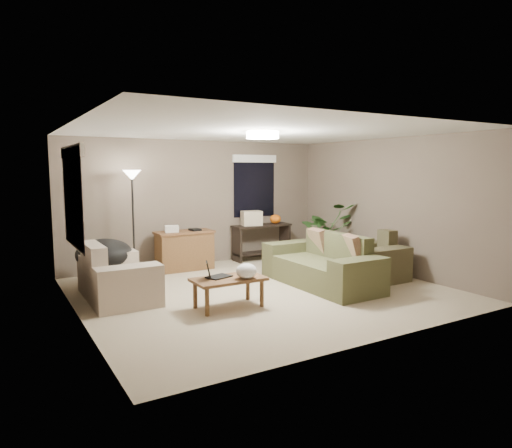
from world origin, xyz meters
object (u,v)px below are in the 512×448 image
armchair (372,263)px  coffee_table (229,282)px  cat_scratching_post (380,265)px  main_sofa (322,267)px  papasan_chair (104,259)px  desk (185,250)px  console_table (262,239)px  floor_lamp (132,188)px  loveseat (116,279)px  houseplant (326,239)px

armchair → coffee_table: armchair is taller
cat_scratching_post → main_sofa: bearing=177.0°
papasan_chair → cat_scratching_post: (4.43, -1.75, -0.25)m
desk → console_table: size_ratio=0.85×
main_sofa → console_table: bearing=83.9°
main_sofa → cat_scratching_post: size_ratio=4.40×
desk → floor_lamp: floor_lamp is taller
loveseat → armchair: (4.17, -1.06, 0.00)m
main_sofa → loveseat: bearing=164.0°
main_sofa → armchair: (0.99, -0.15, 0.00)m
papasan_chair → console_table: bearing=11.6°
main_sofa → desk: bearing=124.7°
loveseat → desk: size_ratio=1.45×
main_sofa → loveseat: 3.31m
desk → console_table: same height
main_sofa → desk: (-1.56, 2.25, 0.08)m
floor_lamp → houseplant: bearing=-11.6°
papasan_chair → floor_lamp: (0.63, 0.50, 1.13)m
coffee_table → papasan_chair: size_ratio=0.94×
desk → papasan_chair: bearing=-160.8°
armchair → houseplant: size_ratio=0.80×
main_sofa → papasan_chair: main_sofa is taller
main_sofa → loveseat: (-3.18, 0.91, 0.00)m
armchair → floor_lamp: (-3.53, 2.33, 1.30)m
main_sofa → cat_scratching_post: bearing=-3.0°
armchair → cat_scratching_post: armchair is taller
armchair → main_sofa: bearing=171.5°
papasan_chair → coffee_table: bearing=-58.4°
loveseat → houseplant: (4.39, 0.50, 0.19)m
papasan_chair → cat_scratching_post: 4.77m
armchair → console_table: size_ratio=0.77×
coffee_table → floor_lamp: bearing=103.7°
armchair → papasan_chair: size_ratio=0.94×
armchair → desk: size_ratio=0.91×
houseplant → floor_lamp: bearing=168.4°
loveseat → houseplant: 4.43m
armchair → houseplant: (0.22, 1.56, 0.19)m
papasan_chair → houseplant: 4.39m
main_sofa → coffee_table: bearing=-170.2°
floor_lamp → desk: bearing=3.6°
papasan_chair → floor_lamp: bearing=38.4°
papasan_chair → floor_lamp: 1.39m
main_sofa → floor_lamp: bearing=139.3°
main_sofa → console_table: (0.25, 2.39, 0.14)m
coffee_table → houseplant: bearing=29.1°
armchair → papasan_chair: (-4.16, 1.83, 0.17)m
loveseat → houseplant: bearing=6.6°
loveseat → papasan_chair: size_ratio=1.50×
loveseat → armchair: size_ratio=1.60×
coffee_table → floor_lamp: (-0.61, 2.52, 1.24)m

